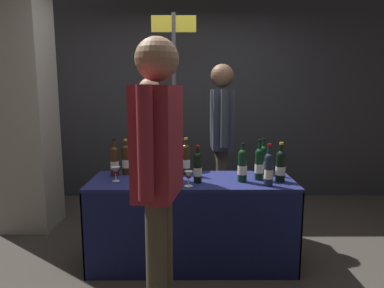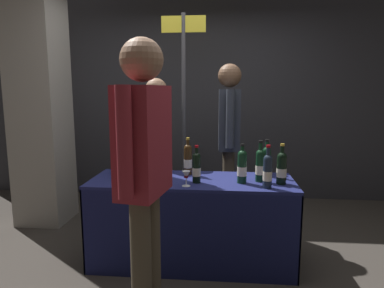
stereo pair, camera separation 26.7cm
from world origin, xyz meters
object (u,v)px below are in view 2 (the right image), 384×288
at_px(wine_glass_mid, 186,175).
at_px(vendor_presenter, 229,131).
at_px(concrete_pillar, 37,61).
at_px(booth_signpost, 184,97).
at_px(tasting_table, 192,206).
at_px(display_bottle_0, 188,159).
at_px(featured_wine_bottle, 260,165).
at_px(taster_foreground_right, 144,163).
at_px(wine_glass_near_vendor, 117,169).

relative_size(wine_glass_mid, vendor_presenter, 0.07).
bearing_deg(concrete_pillar, wine_glass_mid, -30.58).
relative_size(vendor_presenter, booth_signpost, 0.75).
distance_m(tasting_table, display_bottle_0, 0.41).
xyz_separation_m(concrete_pillar, featured_wine_bottle, (2.30, -0.82, -0.91)).
xyz_separation_m(tasting_table, display_bottle_0, (-0.05, 0.17, 0.37)).
bearing_deg(wine_glass_mid, taster_foreground_right, -103.95).
distance_m(featured_wine_bottle, booth_signpost, 1.44).
xyz_separation_m(concrete_pillar, display_bottle_0, (1.69, -0.64, -0.91)).
bearing_deg(concrete_pillar, tasting_table, -24.88).
bearing_deg(wine_glass_mid, vendor_presenter, 70.93).
distance_m(concrete_pillar, tasting_table, 2.31).
height_order(display_bottle_0, wine_glass_near_vendor, display_bottle_0).
height_order(vendor_presenter, taster_foreground_right, taster_foreground_right).
distance_m(concrete_pillar, featured_wine_bottle, 2.61).
relative_size(tasting_table, taster_foreground_right, 0.96).
relative_size(display_bottle_0, vendor_presenter, 0.19).
bearing_deg(wine_glass_mid, booth_signpost, 97.34).
height_order(featured_wine_bottle, vendor_presenter, vendor_presenter).
height_order(featured_wine_bottle, booth_signpost, booth_signpost).
xyz_separation_m(wine_glass_mid, booth_signpost, (-0.17, 1.30, 0.58)).
relative_size(wine_glass_near_vendor, wine_glass_mid, 1.00).
distance_m(featured_wine_bottle, wine_glass_near_vendor, 1.19).
height_order(featured_wine_bottle, wine_glass_mid, featured_wine_bottle).
xyz_separation_m(concrete_pillar, wine_glass_near_vendor, (1.12, -0.86, -0.96)).
relative_size(wine_glass_near_vendor, booth_signpost, 0.05).
distance_m(display_bottle_0, wine_glass_near_vendor, 0.62).
relative_size(featured_wine_bottle, display_bottle_0, 1.03).
bearing_deg(wine_glass_near_vendor, featured_wine_bottle, 1.85).
xyz_separation_m(wine_glass_near_vendor, vendor_presenter, (0.94, 0.83, 0.23)).
xyz_separation_m(wine_glass_near_vendor, wine_glass_mid, (0.60, -0.15, -0.00)).
xyz_separation_m(concrete_pillar, vendor_presenter, (2.06, -0.03, -0.73)).
xyz_separation_m(display_bottle_0, wine_glass_mid, (0.03, -0.37, -0.06)).
distance_m(display_bottle_0, vendor_presenter, 0.73).
distance_m(wine_glass_mid, booth_signpost, 1.43).
bearing_deg(booth_signpost, taster_foreground_right, -90.03).
xyz_separation_m(featured_wine_bottle, taster_foreground_right, (-0.75, -0.87, 0.19)).
xyz_separation_m(display_bottle_0, taster_foreground_right, (-0.14, -1.05, 0.19)).
bearing_deg(tasting_table, concrete_pillar, 155.12).
relative_size(tasting_table, vendor_presenter, 0.97).
height_order(concrete_pillar, booth_signpost, concrete_pillar).
distance_m(tasting_table, booth_signpost, 1.43).
relative_size(tasting_table, display_bottle_0, 5.15).
distance_m(concrete_pillar, taster_foreground_right, 2.40).
bearing_deg(taster_foreground_right, tasting_table, -2.80).
bearing_deg(vendor_presenter, wine_glass_near_vendor, -49.93).
bearing_deg(wine_glass_mid, display_bottle_0, 93.93).
distance_m(concrete_pillar, vendor_presenter, 2.18).
bearing_deg(wine_glass_near_vendor, vendor_presenter, 41.43).
distance_m(vendor_presenter, taster_foreground_right, 1.74).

